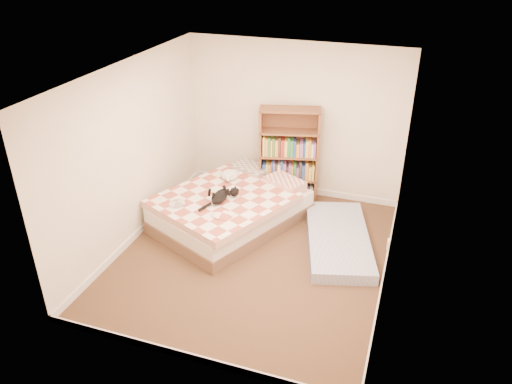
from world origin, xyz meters
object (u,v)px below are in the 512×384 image
(bookshelf, at_px, (289,167))
(black_cat, at_px, (221,195))
(white_dog, at_px, (230,175))
(bed, at_px, (232,207))
(floor_mattress, at_px, (338,239))

(bookshelf, bearing_deg, black_cat, -131.53)
(bookshelf, distance_m, black_cat, 1.42)
(bookshelf, distance_m, white_dog, 0.99)
(bed, bearing_deg, floor_mattress, 21.49)
(black_cat, xyz_separation_m, white_dog, (-0.12, 0.65, 0.00))
(bed, relative_size, bookshelf, 1.65)
(white_dog, bearing_deg, bookshelf, 69.67)
(bed, bearing_deg, black_cat, -79.80)
(bed, relative_size, black_cat, 3.62)
(black_cat, distance_m, white_dog, 0.66)
(bed, height_order, white_dog, white_dog)
(bed, bearing_deg, bookshelf, 84.03)
(bookshelf, bearing_deg, white_dog, -155.56)
(floor_mattress, bearing_deg, bookshelf, 117.91)
(bookshelf, xyz_separation_m, black_cat, (-0.65, -1.27, 0.02))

